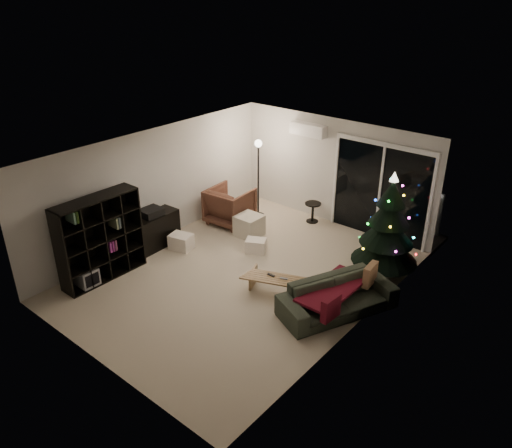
{
  "coord_description": "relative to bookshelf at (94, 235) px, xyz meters",
  "views": [
    {
      "loc": [
        5.56,
        -6.26,
        5.22
      ],
      "look_at": [
        0.1,
        0.3,
        1.05
      ],
      "focal_mm": 35.0,
      "sensor_mm": 36.0,
      "label": 1
    }
  ],
  "objects": [
    {
      "name": "floor_lamp",
      "position": [
        0.7,
        4.11,
        0.1
      ],
      "size": [
        0.3,
        0.3,
        1.87
      ],
      "primitive_type": "cylinder",
      "color": "black",
      "rests_on": "floor"
    },
    {
      "name": "media_cabinet",
      "position": [
        0.0,
        1.4,
        -0.46
      ],
      "size": [
        0.5,
        1.22,
        0.75
      ],
      "primitive_type": "cube",
      "rotation": [
        0.0,
        0.0,
        0.04
      ],
      "color": "black",
      "rests_on": "floor"
    },
    {
      "name": "cushion_a",
      "position": [
        4.55,
        2.55,
        -0.29
      ],
      "size": [
        0.15,
        0.41,
        0.4
      ],
      "primitive_type": "cube",
      "rotation": [
        0.0,
        0.0,
        0.09
      ],
      "color": "#916843",
      "rests_on": "sofa"
    },
    {
      "name": "cardboard_box_a",
      "position": [
        0.51,
        1.72,
        -0.67
      ],
      "size": [
        0.54,
        0.46,
        0.33
      ],
      "primitive_type": "cube",
      "rotation": [
        0.0,
        0.0,
        0.24
      ],
      "color": "white",
      "rests_on": "floor"
    },
    {
      "name": "side_table",
      "position": [
        1.93,
        4.66,
        -0.6
      ],
      "size": [
        0.39,
        0.39,
        0.48
      ],
      "primitive_type": "cylinder",
      "rotation": [
        0.0,
        0.0,
        -0.02
      ],
      "color": "black",
      "rests_on": "floor"
    },
    {
      "name": "sofa",
      "position": [
        4.3,
        1.9,
        -0.54
      ],
      "size": [
        1.59,
        2.21,
        0.6
      ],
      "primitive_type": "imported",
      "rotation": [
        0.0,
        0.0,
        1.15
      ],
      "color": "black",
      "rests_on": "floor"
    },
    {
      "name": "coffee_table",
      "position": [
        3.21,
        1.61,
        -0.64
      ],
      "size": [
        1.29,
        0.85,
        0.39
      ],
      "primitive_type": null,
      "rotation": [
        0.0,
        0.0,
        0.38
      ],
      "color": "#97744C",
      "rests_on": "floor"
    },
    {
      "name": "sofa_throw",
      "position": [
        4.2,
        1.9,
        -0.4
      ],
      "size": [
        0.64,
        1.49,
        0.05
      ],
      "primitive_type": "cube",
      "color": "#4E0E19",
      "rests_on": "sofa"
    },
    {
      "name": "ottoman",
      "position": [
        1.23,
        3.14,
        -0.59
      ],
      "size": [
        0.54,
        0.54,
        0.48
      ],
      "primitive_type": "cube",
      "rotation": [
        0.0,
        0.0,
        0.0
      ],
      "color": "beige",
      "rests_on": "floor"
    },
    {
      "name": "remote_b",
      "position": [
        3.31,
        1.66,
        -0.44
      ],
      "size": [
        0.15,
        0.09,
        0.02
      ],
      "primitive_type": "cube",
      "rotation": [
        0.0,
        0.0,
        0.35
      ],
      "color": "slate",
      "rests_on": "coffee_table"
    },
    {
      "name": "bookshelf",
      "position": [
        0.0,
        0.0,
        0.0
      ],
      "size": [
        0.84,
        1.73,
        1.67
      ],
      "primitive_type": null,
      "rotation": [
        0.0,
        0.0,
        -0.26
      ],
      "color": "black",
      "rests_on": "floor"
    },
    {
      "name": "remote_a",
      "position": [
        3.06,
        1.61,
        -0.44
      ],
      "size": [
        0.15,
        0.05,
        0.02
      ],
      "primitive_type": "cube",
      "color": "black",
      "rests_on": "coffee_table"
    },
    {
      "name": "room",
      "position": [
        2.71,
        3.23,
        0.18
      ],
      "size": [
        6.5,
        7.51,
        2.6
      ],
      "color": "beige",
      "rests_on": "ground"
    },
    {
      "name": "stereo",
      "position": [
        0.0,
        1.4,
        -0.01
      ],
      "size": [
        0.38,
        0.45,
        0.16
      ],
      "primitive_type": "cube",
      "color": "black",
      "rests_on": "media_cabinet"
    },
    {
      "name": "christmas_tree",
      "position": [
        4.28,
        3.68,
        0.21
      ],
      "size": [
        1.54,
        1.54,
        2.09
      ],
      "primitive_type": "cone",
      "rotation": [
        0.0,
        0.0,
        0.21
      ],
      "color": "black",
      "rests_on": "floor"
    },
    {
      "name": "cushion_b",
      "position": [
        4.55,
        1.25,
        -0.29
      ],
      "size": [
        0.15,
        0.4,
        0.4
      ],
      "primitive_type": "cube",
      "rotation": [
        0.0,
        0.0,
        -0.07
      ],
      "color": "#4E0E19",
      "rests_on": "sofa"
    },
    {
      "name": "cardboard_box_b",
      "position": [
        1.84,
        2.65,
        -0.69
      ],
      "size": [
        0.51,
        0.47,
        0.29
      ],
      "primitive_type": "cube",
      "rotation": [
        0.0,
        0.0,
        0.49
      ],
      "color": "white",
      "rests_on": "floor"
    },
    {
      "name": "armchair",
      "position": [
        0.45,
        3.36,
        -0.4
      ],
      "size": [
        1.02,
        1.05,
        0.88
      ],
      "primitive_type": "imported",
      "rotation": [
        0.0,
        0.0,
        3.23
      ],
      "color": "brown",
      "rests_on": "floor"
    }
  ]
}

